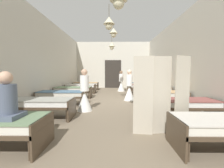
% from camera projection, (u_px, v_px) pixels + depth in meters
% --- Properties ---
extents(ground_plane, '(6.86, 12.85, 0.10)m').
position_uv_depth(ground_plane, '(112.00, 102.00, 7.18)').
color(ground_plane, '#7A6B56').
extents(room_shell, '(6.66, 12.45, 3.96)m').
position_uv_depth(room_shell, '(112.00, 61.00, 8.37)').
color(room_shell, beige).
rests_on(room_shell, ground).
extents(bed_left_row_1, '(1.90, 0.84, 0.57)m').
position_uv_depth(bed_left_row_1, '(41.00, 103.00, 4.46)').
color(bed_left_row_1, '#473828').
rests_on(bed_left_row_1, ground).
extents(bed_right_row_1, '(1.90, 0.84, 0.57)m').
position_uv_depth(bed_right_row_1, '(182.00, 104.00, 4.41)').
color(bed_right_row_1, '#473828').
rests_on(bed_right_row_1, ground).
extents(bed_left_row_2, '(1.90, 0.84, 0.57)m').
position_uv_depth(bed_left_row_2, '(62.00, 94.00, 6.27)').
color(bed_left_row_2, '#473828').
rests_on(bed_left_row_2, ground).
extents(bed_right_row_2, '(1.90, 0.84, 0.57)m').
position_uv_depth(bed_right_row_2, '(163.00, 95.00, 6.21)').
color(bed_right_row_2, '#473828').
rests_on(bed_right_row_2, ground).
extents(bed_left_row_3, '(1.90, 0.84, 0.57)m').
position_uv_depth(bed_left_row_3, '(73.00, 89.00, 8.07)').
color(bed_left_row_3, '#473828').
rests_on(bed_left_row_3, ground).
extents(bed_right_row_3, '(1.90, 0.84, 0.57)m').
position_uv_depth(bed_right_row_3, '(152.00, 90.00, 8.02)').
color(bed_right_row_3, '#473828').
rests_on(bed_right_row_3, ground).
extents(bed_left_row_4, '(1.90, 0.84, 0.57)m').
position_uv_depth(bed_left_row_4, '(81.00, 86.00, 9.87)').
color(bed_left_row_4, '#473828').
rests_on(bed_left_row_4, ground).
extents(bed_right_row_4, '(1.90, 0.84, 0.57)m').
position_uv_depth(bed_right_row_4, '(145.00, 86.00, 9.82)').
color(bed_right_row_4, '#473828').
rests_on(bed_right_row_4, ground).
extents(bed_left_row_5, '(1.90, 0.84, 0.57)m').
position_uv_depth(bed_left_row_5, '(86.00, 84.00, 11.67)').
color(bed_left_row_5, '#473828').
rests_on(bed_left_row_5, ground).
extents(bed_right_row_5, '(1.90, 0.84, 0.57)m').
position_uv_depth(bed_right_row_5, '(140.00, 84.00, 11.62)').
color(bed_right_row_5, '#473828').
rests_on(bed_right_row_5, ground).
extents(nurse_near_aisle, '(0.52, 0.52, 1.49)m').
position_uv_depth(nurse_near_aisle, '(85.00, 96.00, 5.31)').
color(nurse_near_aisle, white).
rests_on(nurse_near_aisle, ground).
extents(nurse_mid_aisle, '(0.52, 0.52, 1.49)m').
position_uv_depth(nurse_mid_aisle, '(121.00, 84.00, 10.81)').
color(nurse_mid_aisle, white).
rests_on(nurse_mid_aisle, ground).
extents(nurse_far_aisle, '(0.52, 0.52, 1.49)m').
position_uv_depth(nurse_far_aisle, '(129.00, 89.00, 7.27)').
color(nurse_far_aisle, white).
rests_on(nurse_far_aisle, ground).
extents(patient_seated_primary, '(0.44, 0.44, 0.80)m').
position_uv_depth(patient_seated_primary, '(7.00, 101.00, 2.56)').
color(patient_seated_primary, '#515B70').
rests_on(patient_seated_primary, bed_left_row_0).
extents(patient_seated_secondary, '(0.44, 0.44, 0.80)m').
position_uv_depth(patient_seated_secondary, '(145.00, 81.00, 8.02)').
color(patient_seated_secondary, '#515B70').
rests_on(patient_seated_secondary, bed_right_row_3).
extents(privacy_screen, '(1.24, 0.22, 1.70)m').
position_uv_depth(privacy_screen, '(162.00, 96.00, 3.28)').
color(privacy_screen, '#BCB29E').
rests_on(privacy_screen, ground).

